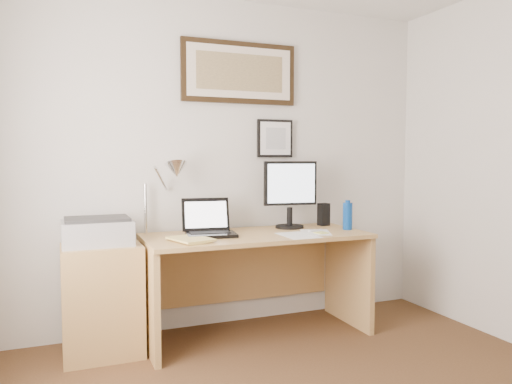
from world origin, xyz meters
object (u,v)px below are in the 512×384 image
laptop (209,227)px  water_bottle (348,216)px  side_cabinet (102,300)px  lcd_monitor (290,191)px  desk (252,264)px  book (176,241)px  printer (97,231)px

laptop → water_bottle: bearing=-6.2°
side_cabinet → water_bottle: bearing=-3.6°
water_bottle → laptop: bearing=173.8°
side_cabinet → lcd_monitor: lcd_monitor is taller
desk → lcd_monitor: 0.64m
laptop → book: bearing=-142.4°
side_cabinet → water_bottle: water_bottle is taller
side_cabinet → lcd_monitor: size_ratio=1.40×
water_bottle → printer: (-1.82, 0.14, -0.03)m
laptop → lcd_monitor: lcd_monitor is taller
side_cabinet → laptop: (0.73, 0.00, 0.44)m
lcd_monitor → printer: bearing=-176.2°
laptop → lcd_monitor: bearing=9.6°
desk → printer: 1.13m
water_bottle → desk: (-0.73, 0.15, -0.34)m
book → printer: bearing=152.4°
desk → book: bearing=-157.9°
water_bottle → laptop: (-1.06, 0.12, -0.04)m
water_bottle → side_cabinet: bearing=176.4°
desk → laptop: bearing=-174.5°
laptop → lcd_monitor: (0.69, 0.12, 0.23)m
desk → printer: bearing=-179.4°
desk → laptop: (-0.34, -0.03, 0.29)m
desk → laptop: 0.45m
side_cabinet → lcd_monitor: bearing=4.8°
side_cabinet → water_bottle: 1.87m
water_bottle → laptop: size_ratio=0.56×
side_cabinet → desk: size_ratio=0.46×
book → desk: 0.72m
desk → side_cabinet: bearing=-178.1°
water_bottle → laptop: 1.07m
book → desk: book is taller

